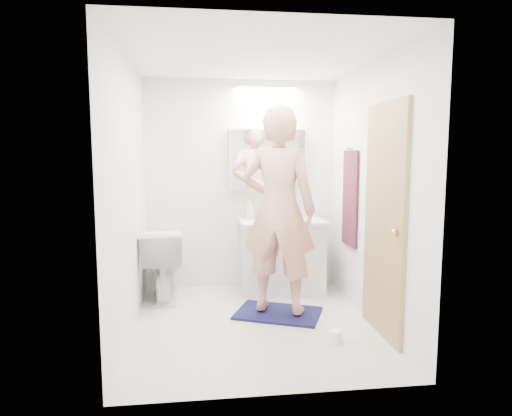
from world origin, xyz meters
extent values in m
plane|color=silver|center=(0.00, 0.00, 0.00)|extent=(2.50, 2.50, 0.00)
plane|color=white|center=(0.00, 0.00, 2.40)|extent=(2.50, 2.50, 0.00)
plane|color=white|center=(0.00, 1.25, 1.20)|extent=(2.50, 0.00, 2.50)
plane|color=white|center=(0.00, -1.25, 1.20)|extent=(2.50, 0.00, 2.50)
plane|color=white|center=(-1.10, 0.00, 1.20)|extent=(0.00, 2.50, 2.50)
plane|color=white|center=(1.10, 0.00, 1.20)|extent=(0.00, 2.50, 2.50)
cube|color=silver|center=(0.44, 0.96, 0.39)|extent=(0.90, 0.55, 0.78)
cube|color=silver|center=(0.44, 0.96, 0.80)|extent=(0.95, 0.58, 0.04)
cylinder|color=white|center=(0.44, 0.99, 0.84)|extent=(0.36, 0.36, 0.03)
cylinder|color=silver|center=(0.44, 1.19, 0.90)|extent=(0.02, 0.02, 0.16)
cube|color=white|center=(0.30, 1.18, 1.50)|extent=(0.88, 0.14, 0.70)
cube|color=silver|center=(0.30, 1.10, 1.50)|extent=(0.84, 0.01, 0.66)
imported|color=white|center=(-0.88, 0.85, 0.39)|extent=(0.47, 0.78, 0.78)
cube|color=#13163B|center=(0.26, 0.21, 0.01)|extent=(0.95, 0.82, 0.02)
imported|color=tan|center=(0.26, 0.21, 1.03)|extent=(0.84, 0.71, 1.96)
cube|color=tan|center=(1.08, -0.35, 1.00)|extent=(0.04, 0.80, 2.00)
sphere|color=gold|center=(1.04, -0.65, 0.95)|extent=(0.06, 0.06, 0.06)
cube|color=#151138|center=(1.08, 0.55, 1.10)|extent=(0.02, 0.42, 1.00)
cylinder|color=silver|center=(1.07, 0.55, 1.62)|extent=(0.07, 0.02, 0.02)
imported|color=#D0CE86|center=(0.08, 1.11, 0.95)|extent=(0.10, 0.10, 0.25)
imported|color=#5B9FC3|center=(0.24, 1.15, 0.90)|extent=(0.08, 0.08, 0.15)
imported|color=#4554D1|center=(0.64, 1.12, 0.87)|extent=(0.12, 0.12, 0.09)
cylinder|color=white|center=(0.62, -0.49, 0.05)|extent=(0.11, 0.11, 0.10)
camera|label=1|loc=(-0.49, -4.00, 1.58)|focal=31.78mm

